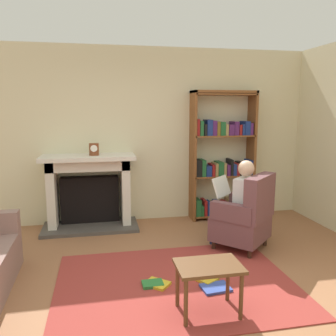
{
  "coord_description": "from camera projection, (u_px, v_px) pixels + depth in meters",
  "views": [
    {
      "loc": [
        -0.72,
        -2.95,
        1.77
      ],
      "look_at": [
        0.1,
        1.2,
        1.05
      ],
      "focal_mm": 37.46,
      "sensor_mm": 36.0,
      "label": 1
    }
  ],
  "objects": [
    {
      "name": "ground",
      "position": [
        182.0,
        300.0,
        3.28
      ],
      "size": [
        14.0,
        14.0,
        0.0
      ],
      "primitive_type": "plane",
      "color": "#986341"
    },
    {
      "name": "back_wall",
      "position": [
        145.0,
        135.0,
        5.52
      ],
      "size": [
        5.6,
        0.1,
        2.7
      ],
      "primitive_type": "cube",
      "color": "beige",
      "rests_on": "ground"
    },
    {
      "name": "area_rug",
      "position": [
        176.0,
        283.0,
        3.57
      ],
      "size": [
        2.4,
        1.8,
        0.01
      ],
      "primitive_type": "cube",
      "color": "maroon",
      "rests_on": "ground"
    },
    {
      "name": "fireplace",
      "position": [
        90.0,
        189.0,
        5.24
      ],
      "size": [
        1.39,
        0.64,
        1.1
      ],
      "color": "#4C4742",
      "rests_on": "ground"
    },
    {
      "name": "mantel_clock",
      "position": [
        94.0,
        149.0,
        5.06
      ],
      "size": [
        0.14,
        0.14,
        0.17
      ],
      "color": "brown",
      "rests_on": "fireplace"
    },
    {
      "name": "bookshelf",
      "position": [
        222.0,
        160.0,
        5.61
      ],
      "size": [
        1.02,
        0.32,
        2.04
      ],
      "color": "brown",
      "rests_on": "ground"
    },
    {
      "name": "armchair_reading",
      "position": [
        246.0,
        217.0,
        4.41
      ],
      "size": [
        0.89,
        0.89,
        0.97
      ],
      "rotation": [
        0.0,
        0.0,
        3.9
      ],
      "color": "#331E14",
      "rests_on": "ground"
    },
    {
      "name": "seated_reader",
      "position": [
        238.0,
        200.0,
        4.45
      ],
      "size": [
        0.58,
        0.59,
        1.14
      ],
      "rotation": [
        0.0,
        0.0,
        3.9
      ],
      "color": "silver",
      "rests_on": "ground"
    },
    {
      "name": "side_table",
      "position": [
        209.0,
        272.0,
        3.0
      ],
      "size": [
        0.56,
        0.39,
        0.45
      ],
      "color": "brown",
      "rests_on": "ground"
    },
    {
      "name": "scattered_books",
      "position": [
        187.0,
        283.0,
        3.53
      ],
      "size": [
        0.85,
        0.46,
        0.03
      ],
      "color": "#267233",
      "rests_on": "area_rug"
    }
  ]
}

